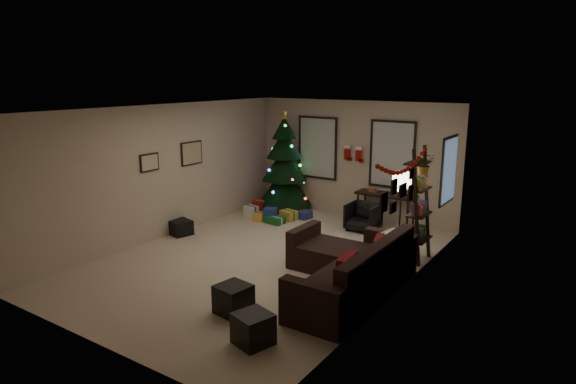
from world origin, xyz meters
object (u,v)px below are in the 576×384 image
(desk, at_px, (386,197))
(bookshelf, at_px, (420,207))
(sofa, at_px, (350,271))
(desk_chair, at_px, (363,217))
(christmas_tree, at_px, (284,168))

(desk, height_order, bookshelf, bookshelf)
(sofa, height_order, desk_chair, sofa)
(desk_chair, bearing_deg, christmas_tree, 166.75)
(desk, relative_size, bookshelf, 0.64)
(desk_chair, bearing_deg, bookshelf, -34.60)
(sofa, bearing_deg, bookshelf, 75.32)
(desk, xyz_separation_m, bookshelf, (1.35, -1.72, 0.36))
(bookshelf, bearing_deg, desk_chair, 146.02)
(christmas_tree, height_order, desk, christmas_tree)
(sofa, distance_m, desk_chair, 3.06)
(christmas_tree, height_order, bookshelf, christmas_tree)
(christmas_tree, bearing_deg, bookshelf, -21.96)
(sofa, relative_size, desk, 2.12)
(desk, bearing_deg, desk_chair, -109.34)
(desk_chair, relative_size, bookshelf, 0.30)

